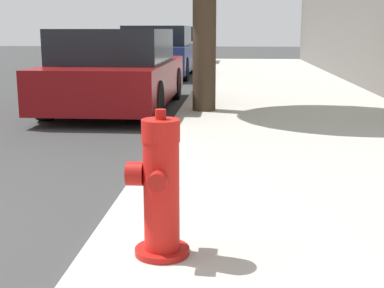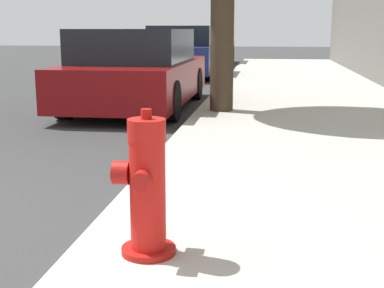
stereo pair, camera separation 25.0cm
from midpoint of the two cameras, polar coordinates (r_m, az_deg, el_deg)
name	(u,v)px [view 1 (the left image)]	position (r m, az deg, el deg)	size (l,w,h in m)	color
fire_hydrant	(160,190)	(2.88, -5.90, -4.88)	(0.34, 0.34, 0.80)	#A91511
parked_car_near	(117,71)	(9.10, -8.77, 7.70)	(1.83, 4.16, 1.32)	maroon
parked_car_mid	(159,53)	(15.24, -4.03, 9.70)	(1.85, 3.96, 1.41)	navy
parked_car_far	(180,46)	(20.73, -1.63, 10.40)	(1.80, 4.09, 1.42)	#B7B7BC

